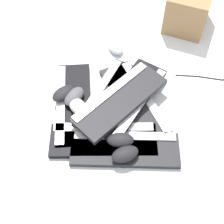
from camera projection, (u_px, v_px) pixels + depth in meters
The scene contains 15 objects.
ground_plane at pixel (118, 129), 1.33m from camera, with size 3.20×3.20×0.00m, color silver.
keyboard_0 at pixel (125, 149), 1.27m from camera, with size 0.38×0.44×0.03m.
keyboard_1 at pixel (135, 101), 1.40m from camera, with size 0.46×0.23×0.03m.
keyboard_2 at pixel (108, 98), 1.40m from camera, with size 0.34×0.46×0.03m.
keyboard_3 at pixel (73, 104), 1.39m from camera, with size 0.46×0.35×0.03m.
keyboard_4 at pixel (103, 140), 1.29m from camera, with size 0.37×0.45×0.03m.
keyboard_5 at pixel (129, 99), 1.37m from camera, with size 0.31×0.46×0.03m.
keyboard_6 at pixel (120, 100), 1.33m from camera, with size 0.23×0.46×0.03m.
mouse_0 at pixel (116, 47), 1.57m from camera, with size 0.11×0.07×0.04m, color #B7B7BC.
mouse_1 at pixel (125, 154), 1.21m from camera, with size 0.11×0.07×0.04m, color black.
mouse_2 at pixel (63, 93), 1.37m from camera, with size 0.11×0.07×0.04m, color black.
mouse_3 at pixel (79, 107), 1.33m from camera, with size 0.11×0.07×0.04m, color #B7B7BC.
mouse_4 at pixel (120, 140), 1.25m from camera, with size 0.11×0.07×0.04m, color black.
mouse_5 at pixel (74, 96), 1.36m from camera, with size 0.11×0.07×0.04m, color #4C4C51.
cardboard_box at pixel (189, 8), 1.60m from camera, with size 0.24×0.20×0.21m, color #9E774C.
Camera 1 is at (0.53, -0.40, 1.16)m, focal length 50.00 mm.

